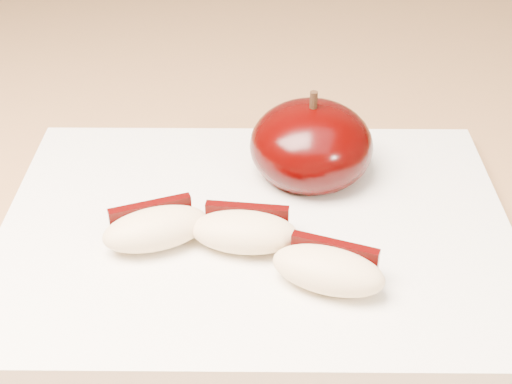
{
  "coord_description": "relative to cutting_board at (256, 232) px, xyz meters",
  "views": [
    {
      "loc": [
        -0.03,
        0.01,
        1.19
      ],
      "look_at": [
        -0.0,
        0.36,
        0.94
      ],
      "focal_mm": 50.0,
      "sensor_mm": 36.0,
      "label": 1
    }
  ],
  "objects": [
    {
      "name": "apple_half",
      "position": [
        0.04,
        0.06,
        0.03
      ],
      "size": [
        0.1,
        0.1,
        0.07
      ],
      "rotation": [
        0.0,
        0.0,
        -0.24
      ],
      "color": "black",
      "rests_on": "cutting_board"
    },
    {
      "name": "back_cabinet",
      "position": [
        0.0,
        0.84,
        -0.44
      ],
      "size": [
        2.4,
        0.62,
        0.94
      ],
      "color": "silver",
      "rests_on": "ground"
    },
    {
      "name": "apple_wedge_b",
      "position": [
        -0.01,
        -0.02,
        0.02
      ],
      "size": [
        0.07,
        0.04,
        0.02
      ],
      "rotation": [
        0.0,
        0.0,
        -0.19
      ],
      "color": "beige",
      "rests_on": "cutting_board"
    },
    {
      "name": "apple_wedge_c",
      "position": [
        0.04,
        -0.06,
        0.02
      ],
      "size": [
        0.07,
        0.05,
        0.02
      ],
      "rotation": [
        0.0,
        0.0,
        -0.43
      ],
      "color": "beige",
      "rests_on": "cutting_board"
    },
    {
      "name": "cutting_board",
      "position": [
        0.0,
        0.0,
        0.0
      ],
      "size": [
        0.34,
        0.26,
        0.01
      ],
      "primitive_type": "cube",
      "rotation": [
        0.0,
        0.0,
        -0.08
      ],
      "color": "silver",
      "rests_on": "island_counter"
    },
    {
      "name": "apple_wedge_a",
      "position": [
        -0.06,
        -0.01,
        0.02
      ],
      "size": [
        0.07,
        0.05,
        0.02
      ],
      "rotation": [
        0.0,
        0.0,
        0.27
      ],
      "color": "beige",
      "rests_on": "cutting_board"
    }
  ]
}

